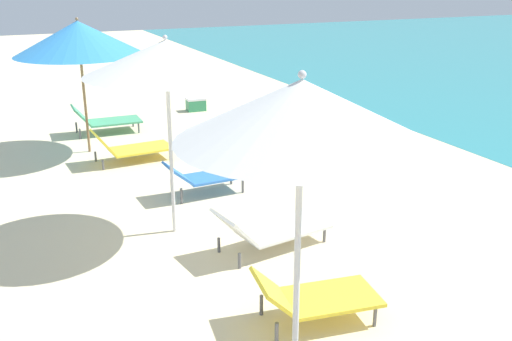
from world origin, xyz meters
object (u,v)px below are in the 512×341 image
at_px(cooler_box, 196,104).
at_px(umbrella_fourth, 166,58).
at_px(umbrella_third, 301,111).
at_px(lounger_fourth_inland, 270,229).
at_px(lounger_third_shoreside, 314,296).
at_px(lounger_farthest_shoreside, 105,120).
at_px(umbrella_farthest, 79,38).
at_px(lounger_farthest_inland, 130,147).
at_px(lounger_fourth_shoreside, 204,176).

bearing_deg(cooler_box, umbrella_fourth, -111.04).
xyz_separation_m(umbrella_third, lounger_fourth_inland, (1.07, 2.70, -2.24)).
xyz_separation_m(lounger_third_shoreside, lounger_farthest_shoreside, (-0.58, 8.27, 0.01)).
bearing_deg(umbrella_fourth, umbrella_farthest, 96.24).
bearing_deg(lounger_farthest_inland, cooler_box, 50.37).
height_order(lounger_farthest_shoreside, lounger_farthest_inland, lounger_farthest_shoreside).
bearing_deg(lounger_fourth_shoreside, lounger_farthest_shoreside, 97.04).
relative_size(umbrella_third, lounger_fourth_shoreside, 2.12).
relative_size(lounger_third_shoreside, umbrella_farthest, 0.52).
bearing_deg(lounger_fourth_shoreside, lounger_farthest_inland, 105.02).
distance_m(lounger_third_shoreside, umbrella_farthest, 7.34).
bearing_deg(umbrella_fourth, cooler_box, 68.96).
bearing_deg(lounger_fourth_inland, lounger_fourth_shoreside, 84.52).
relative_size(umbrella_fourth, lounger_fourth_inland, 1.67).
bearing_deg(cooler_box, lounger_farthest_shoreside, -154.30).
height_order(umbrella_third, umbrella_fourth, umbrella_third).
relative_size(umbrella_farthest, lounger_farthest_shoreside, 1.78).
distance_m(umbrella_third, lounger_farthest_shoreside, 9.54).
height_order(lounger_fourth_shoreside, umbrella_farthest, umbrella_farthest).
distance_m(umbrella_third, lounger_farthest_inland, 7.41).
xyz_separation_m(umbrella_third, umbrella_fourth, (0.09, 3.71, -0.12)).
distance_m(umbrella_third, lounger_fourth_shoreside, 5.42).
height_order(umbrella_third, umbrella_farthest, umbrella_third).
bearing_deg(lounger_fourth_inland, lounger_farthest_inland, 92.04).
bearing_deg(lounger_third_shoreside, lounger_fourth_shoreside, 95.45).
xyz_separation_m(lounger_fourth_inland, cooler_box, (1.63, 7.80, -0.11)).
xyz_separation_m(lounger_fourth_shoreside, lounger_farthest_inland, (-0.71, 2.20, -0.04)).
bearing_deg(lounger_farthest_shoreside, umbrella_fourth, -90.06).
height_order(lounger_third_shoreside, lounger_fourth_inland, lounger_fourth_inland).
height_order(lounger_fourth_shoreside, lounger_fourth_inland, lounger_fourth_inland).
height_order(lounger_third_shoreside, umbrella_farthest, umbrella_farthest).
bearing_deg(umbrella_fourth, lounger_fourth_inland, -45.87).
bearing_deg(lounger_fourth_shoreside, lounger_third_shoreside, -95.50).
height_order(lounger_fourth_inland, lounger_farthest_shoreside, lounger_farthest_shoreside).
xyz_separation_m(lounger_farthest_shoreside, cooler_box, (2.52, 1.21, -0.14)).
xyz_separation_m(lounger_fourth_shoreside, lounger_farthest_shoreside, (-0.77, 4.42, -0.01)).
relative_size(lounger_fourth_inland, cooler_box, 3.31).
bearing_deg(lounger_farthest_shoreside, lounger_fourth_shoreside, -79.32).
height_order(lounger_farthest_inland, cooler_box, lounger_farthest_inland).
distance_m(lounger_fourth_shoreside, lounger_farthest_inland, 2.31).
height_order(umbrella_fourth, lounger_farthest_shoreside, umbrella_fourth).
distance_m(lounger_farthest_shoreside, lounger_farthest_inland, 2.22).
relative_size(lounger_fourth_shoreside, lounger_fourth_inland, 0.82).
xyz_separation_m(umbrella_third, cooler_box, (2.70, 10.50, -2.35)).
xyz_separation_m(umbrella_third, lounger_third_shoreside, (0.76, 1.01, -2.22)).
xyz_separation_m(lounger_fourth_shoreside, lounger_fourth_inland, (0.12, -2.16, -0.04)).
bearing_deg(lounger_third_shoreside, lounger_farthest_shoreside, 102.20).
bearing_deg(cooler_box, lounger_fourth_inland, -101.84).
bearing_deg(lounger_fourth_inland, umbrella_third, -120.31).
relative_size(umbrella_third, umbrella_farthest, 1.08).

